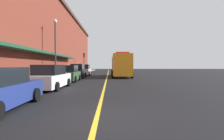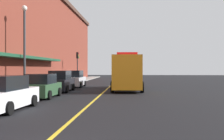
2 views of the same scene
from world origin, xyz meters
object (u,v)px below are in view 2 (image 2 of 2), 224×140
Objects in this scene: parking_meter_1 at (13,84)px; parked_car_4 at (75,79)px; parking_meter_0 at (62,78)px; street_lamp_left at (24,39)px; traffic_light_near at (77,61)px; parking_meter_2 at (14,84)px; parked_car_1 at (5,94)px; utility_truck at (128,73)px; parked_car_2 at (42,87)px; parked_car_3 at (61,82)px.

parked_car_4 is at bearing 84.21° from parking_meter_1.
street_lamp_left reaches higher than parking_meter_0.
traffic_light_near reaches higher than parked_car_4.
traffic_light_near is at bearing 89.84° from parking_meter_2.
parking_meter_0 is (-1.39, 17.12, 0.24)m from parked_car_1.
utility_truck is 7.09× the size of parking_meter_2.
traffic_light_near reaches higher than parked_car_2.
parking_meter_0 is at bearing 6.82° from parked_car_2.
parked_car_1 is 11.43m from parked_car_3.
parked_car_2 is at bearing 48.46° from parking_meter_2.
parked_car_2 is 2.22m from parking_meter_1.
parked_car_3 is at bearing -76.89° from parking_meter_0.
traffic_light_near is (0.06, 21.73, 2.10)m from parking_meter_1.
parking_meter_1 is (-7.45, -9.67, -0.62)m from utility_truck.
parking_meter_1 is (-1.39, 4.17, 0.24)m from parked_car_1.
parking_meter_1 is (-1.32, -7.26, 0.17)m from parked_car_3.
parked_car_2 is 20.17m from traffic_light_near.
parked_car_4 is at bearing -121.75° from utility_truck.
parked_car_2 is 11.29m from parking_meter_0.
parked_car_1 is at bearing -75.43° from street_lamp_left.
traffic_light_near is (0.06, 8.78, 2.10)m from parking_meter_0.
parked_car_3 is 3.49× the size of parking_meter_1.
traffic_light_near is at bearing 87.92° from street_lamp_left.
utility_truck is 1.36× the size of street_lamp_left.
parked_car_3 is 0.96× the size of parked_car_4.
parked_car_1 is 1.04× the size of parked_car_3.
parked_car_4 is at bearing -1.52° from parked_car_3.
utility_truck is 14.22m from traffic_light_near.
parked_car_2 is 11.67m from parked_car_4.
parked_car_2 is at bearing 179.17° from parked_car_3.
parked_car_1 is 1.14× the size of parked_car_2.
parking_meter_0 is 1.00× the size of parking_meter_1.
parked_car_2 is 4.45m from street_lamp_left.
utility_truck reaches higher than parking_meter_2.
utility_truck reaches higher than parking_meter_1.
parked_car_1 is at bearing -87.06° from traffic_light_near.
parked_car_3 is (-0.07, 11.43, 0.06)m from parked_car_1.
parked_car_4 reaches higher than parked_car_1.
traffic_light_near reaches higher than parking_meter_1.
street_lamp_left is (-8.05, -6.18, 2.72)m from utility_truck.
parked_car_2 is 0.91× the size of parked_car_3.
parking_meter_1 and parking_meter_2 have the same top height.
street_lamp_left is at bearing 15.99° from parked_car_1.
parking_meter_1 is at bearing 19.88° from parked_car_1.
traffic_light_near is at bearing 89.60° from parking_meter_0.
parked_car_4 is 7.19m from utility_truck.
utility_truck reaches higher than parking_meter_0.
utility_truck is at bearing -37.60° from parked_car_2.
utility_truck is at bearing -22.22° from parked_car_1.
traffic_light_near reaches higher than parking_meter_0.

